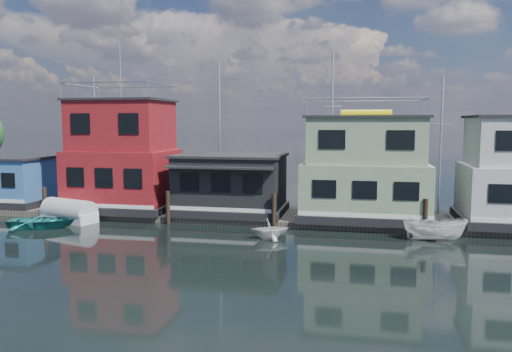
% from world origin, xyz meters
% --- Properties ---
extents(ground, '(160.00, 160.00, 0.00)m').
position_xyz_m(ground, '(0.00, 0.00, 0.00)').
color(ground, black).
rests_on(ground, ground).
extents(dock, '(48.00, 5.00, 0.40)m').
position_xyz_m(dock, '(0.00, 12.00, 0.20)').
color(dock, '#595147').
rests_on(dock, ground).
extents(houseboat_blue, '(6.40, 4.90, 3.66)m').
position_xyz_m(houseboat_blue, '(-18.00, 12.00, 2.21)').
color(houseboat_blue, black).
rests_on(houseboat_blue, dock).
extents(houseboat_red, '(7.40, 5.90, 11.86)m').
position_xyz_m(houseboat_red, '(-8.50, 12.00, 4.10)').
color(houseboat_red, black).
rests_on(houseboat_red, dock).
extents(houseboat_dark, '(7.40, 6.10, 4.06)m').
position_xyz_m(houseboat_dark, '(-0.50, 11.98, 2.42)').
color(houseboat_dark, black).
rests_on(houseboat_dark, dock).
extents(houseboat_green, '(8.40, 5.90, 7.03)m').
position_xyz_m(houseboat_green, '(8.50, 12.00, 3.55)').
color(houseboat_green, black).
rests_on(houseboat_green, dock).
extents(pilings, '(42.28, 0.28, 2.20)m').
position_xyz_m(pilings, '(-0.33, 9.20, 1.10)').
color(pilings, '#2D2116').
rests_on(pilings, ground).
extents(background_masts, '(36.40, 0.16, 12.00)m').
position_xyz_m(background_masts, '(4.76, 18.00, 5.55)').
color(background_masts, silver).
rests_on(background_masts, ground).
extents(tarp_runabout, '(4.29, 2.74, 1.63)m').
position_xyz_m(tarp_runabout, '(-10.87, 8.72, 0.61)').
color(tarp_runabout, silver).
rests_on(tarp_runabout, ground).
extents(dinghy_white, '(2.81, 2.64, 1.18)m').
position_xyz_m(dinghy_white, '(3.21, 6.57, 0.59)').
color(dinghy_white, silver).
rests_on(dinghy_white, ground).
extents(motorboat, '(3.52, 1.56, 1.32)m').
position_xyz_m(motorboat, '(12.38, 7.98, 0.66)').
color(motorboat, white).
rests_on(motorboat, ground).
extents(dinghy_teal, '(4.75, 3.95, 0.85)m').
position_xyz_m(dinghy_teal, '(-11.40, 6.54, 0.42)').
color(dinghy_teal, '#217B79').
rests_on(dinghy_teal, ground).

